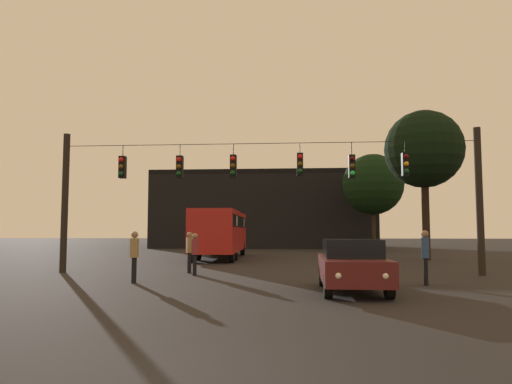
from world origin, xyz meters
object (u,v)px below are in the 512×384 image
pedestrian_near_bus (134,253)px  tree_left_silhouette (373,184)px  pedestrian_crossing_left (195,252)px  city_bus (221,229)px  car_near_right (352,264)px  tree_behind_building (424,150)px  pedestrian_crossing_center (425,254)px  pedestrian_crossing_right (189,250)px

pedestrian_near_bus → tree_left_silhouette: bearing=64.9°
pedestrian_crossing_left → pedestrian_near_bus: bearing=-117.7°
city_bus → tree_left_silhouette: bearing=45.5°
car_near_right → pedestrian_near_bus: (-7.14, 1.80, 0.20)m
pedestrian_near_bus → tree_left_silhouette: (12.52, 26.74, 4.88)m
city_bus → tree_behind_building: tree_behind_building is taller
pedestrian_crossing_center → pedestrian_crossing_right: size_ratio=1.04×
city_bus → pedestrian_crossing_right: city_bus is taller
pedestrian_near_bus → car_near_right: bearing=-14.1°
pedestrian_near_bus → tree_left_silhouette: 29.93m
pedestrian_crossing_right → tree_behind_building: tree_behind_building is taller
pedestrian_crossing_left → tree_behind_building: size_ratio=0.18×
city_bus → pedestrian_crossing_left: size_ratio=6.62×
pedestrian_crossing_right → tree_left_silhouette: tree_left_silhouette is taller
pedestrian_crossing_right → pedestrian_near_bus: 4.09m
car_near_right → tree_left_silhouette: bearing=79.3°
pedestrian_near_bus → tree_left_silhouette: size_ratio=0.20×
pedestrian_near_bus → tree_behind_building: bearing=45.7°
city_bus → pedestrian_near_bus: bearing=-92.9°
tree_behind_building → pedestrian_near_bus: bearing=-134.3°
pedestrian_crossing_left → car_near_right: bearing=-39.6°
pedestrian_crossing_left → pedestrian_near_bus: 3.23m
pedestrian_crossing_center → city_bus: bearing=121.4°
tree_left_silhouette → pedestrian_near_bus: bearing=-115.1°
city_bus → pedestrian_crossing_center: size_ratio=6.18×
pedestrian_crossing_center → pedestrian_crossing_left: bearing=161.1°
pedestrian_crossing_left → pedestrian_crossing_center: (8.23, -2.81, 0.08)m
car_near_right → tree_behind_building: (6.40, 15.69, 5.99)m
city_bus → tree_behind_building: (12.78, -0.87, 4.92)m
pedestrian_crossing_center → pedestrian_near_bus: (-9.74, -0.05, -0.02)m
pedestrian_crossing_right → tree_left_silhouette: bearing=63.3°
city_bus → pedestrian_crossing_center: bearing=-58.6°
city_bus → pedestrian_near_bus: size_ratio=6.31×
car_near_right → tree_behind_building: bearing=67.8°
pedestrian_crossing_right → tree_behind_building: (12.49, 9.94, 5.81)m
city_bus → pedestrian_crossing_left: 11.96m
tree_left_silhouette → tree_behind_building: bearing=-85.5°
pedestrian_crossing_right → pedestrian_crossing_left: bearing=-67.4°
car_near_right → pedestrian_near_bus: bearing=165.9°
pedestrian_crossing_left → tree_behind_building: 17.34m
pedestrian_crossing_left → pedestrian_near_bus: pedestrian_near_bus is taller
city_bus → pedestrian_crossing_right: 10.86m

